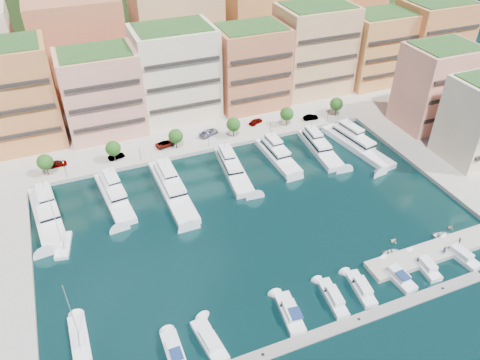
{
  "coord_description": "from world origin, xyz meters",
  "views": [
    {
      "loc": [
        -31.77,
        -69.08,
        66.4
      ],
      "look_at": [
        -0.54,
        7.8,
        6.0
      ],
      "focal_mm": 35.0,
      "sensor_mm": 36.0,
      "label": 1
    }
  ],
  "objects_px": {
    "yacht_2": "(171,187)",
    "car_5": "(311,117)",
    "tree_5": "(336,104)",
    "car_0": "(57,163)",
    "cruiser_1": "(175,353)",
    "yacht_0": "(46,212)",
    "yacht_1": "(114,194)",
    "lamppost_0": "(64,167)",
    "cruiser_6": "(361,289)",
    "tree_4": "(287,114)",
    "yacht_4": "(277,154)",
    "tender_1": "(394,240)",
    "yacht_3": "(232,167)",
    "car_4": "(256,121)",
    "cruiser_4": "(290,313)",
    "person_1": "(459,241)",
    "tender_0": "(391,253)",
    "sailboat_2": "(64,246)",
    "tender_3": "(451,227)",
    "cruiser_7": "(397,276)",
    "car_1": "(116,156)",
    "sailboat_0": "(80,339)",
    "tender_2": "(442,235)",
    "lamppost_3": "(271,125)",
    "cruiser_5": "(333,298)",
    "cruiser_9": "(459,255)",
    "car_3": "(209,132)",
    "tree_0": "(45,162)",
    "person_0": "(444,250)",
    "lamppost_2": "(208,137)",
    "tree_1": "(113,148)",
    "car_2": "(166,144)",
    "lamppost_1": "(140,151)",
    "tree_2": "(176,136)",
    "yacht_5": "(319,146)"
  },
  "relations": [
    {
      "from": "cruiser_7",
      "to": "car_1",
      "type": "bearing_deg",
      "value": 125.02
    },
    {
      "from": "cruiser_5",
      "to": "tree_0",
      "type": "bearing_deg",
      "value": 127.25
    },
    {
      "from": "cruiser_1",
      "to": "cruiser_4",
      "type": "bearing_deg",
      "value": -0.02
    },
    {
      "from": "tree_0",
      "to": "lamppost_2",
      "type": "relative_size",
      "value": 1.35
    },
    {
      "from": "cruiser_5",
      "to": "yacht_1",
      "type": "bearing_deg",
      "value": 124.97
    },
    {
      "from": "sailboat_0",
      "to": "car_0",
      "type": "height_order",
      "value": "sailboat_0"
    },
    {
      "from": "tender_0",
      "to": "cruiser_7",
      "type": "bearing_deg",
      "value": 148.06
    },
    {
      "from": "cruiser_5",
      "to": "person_1",
      "type": "bearing_deg",
      "value": 4.13
    },
    {
      "from": "tender_2",
      "to": "car_2",
      "type": "xyz_separation_m",
      "value": [
        -44.1,
        54.47,
        1.35
      ]
    },
    {
      "from": "car_2",
      "to": "car_3",
      "type": "xyz_separation_m",
      "value": [
        12.36,
        1.08,
        0.11
      ]
    },
    {
      "from": "tree_5",
      "to": "yacht_1",
      "type": "xyz_separation_m",
      "value": [
        -66.78,
        -13.82,
        -3.65
      ]
    },
    {
      "from": "yacht_0",
      "to": "yacht_1",
      "type": "relative_size",
      "value": 1.09
    },
    {
      "from": "tree_5",
      "to": "car_0",
      "type": "height_order",
      "value": "tree_5"
    },
    {
      "from": "tender_3",
      "to": "tender_0",
      "type": "xyz_separation_m",
      "value": [
        -16.25,
        -1.58,
        0.01
      ]
    },
    {
      "from": "car_4",
      "to": "person_0",
      "type": "distance_m",
      "value": 62.69
    },
    {
      "from": "cruiser_7",
      "to": "tender_2",
      "type": "xyz_separation_m",
      "value": [
        15.74,
        5.83,
        -0.18
      ]
    },
    {
      "from": "tree_1",
      "to": "cruiser_6",
      "type": "distance_m",
      "value": 67.47
    },
    {
      "from": "yacht_2",
      "to": "tender_3",
      "type": "relative_size",
      "value": 18.37
    },
    {
      "from": "cruiser_9",
      "to": "tender_3",
      "type": "distance_m",
      "value": 8.39
    },
    {
      "from": "yacht_2",
      "to": "car_5",
      "type": "relative_size",
      "value": 5.79
    },
    {
      "from": "yacht_0",
      "to": "yacht_1",
      "type": "distance_m",
      "value": 14.64
    },
    {
      "from": "yacht_4",
      "to": "cruiser_5",
      "type": "relative_size",
      "value": 1.98
    },
    {
      "from": "cruiser_6",
      "to": "tender_1",
      "type": "xyz_separation_m",
      "value": [
        13.39,
        8.29,
        -0.12
      ]
    },
    {
      "from": "tender_0",
      "to": "car_5",
      "type": "relative_size",
      "value": 0.83
    },
    {
      "from": "yacht_3",
      "to": "car_4",
      "type": "distance_m",
      "value": 23.21
    },
    {
      "from": "tree_4",
      "to": "tender_1",
      "type": "height_order",
      "value": "tree_4"
    },
    {
      "from": "lamppost_0",
      "to": "cruiser_6",
      "type": "distance_m",
      "value": 72.43
    },
    {
      "from": "tree_0",
      "to": "lamppost_3",
      "type": "height_order",
      "value": "tree_0"
    },
    {
      "from": "cruiser_9",
      "to": "sailboat_2",
      "type": "relative_size",
      "value": 0.7
    },
    {
      "from": "tree_2",
      "to": "cruiser_1",
      "type": "height_order",
      "value": "tree_2"
    },
    {
      "from": "car_0",
      "to": "car_1",
      "type": "bearing_deg",
      "value": -98.41
    },
    {
      "from": "cruiser_4",
      "to": "cruiser_7",
      "type": "distance_m",
      "value": 22.41
    },
    {
      "from": "car_5",
      "to": "person_0",
      "type": "bearing_deg",
      "value": -177.63
    },
    {
      "from": "person_1",
      "to": "car_0",
      "type": "bearing_deg",
      "value": -81.36
    },
    {
      "from": "car_1",
      "to": "car_4",
      "type": "bearing_deg",
      "value": -97.98
    },
    {
      "from": "tree_4",
      "to": "lamppost_2",
      "type": "xyz_separation_m",
      "value": [
        -24.0,
        -2.3,
        -0.92
      ]
    },
    {
      "from": "tree_5",
      "to": "cruiser_5",
      "type": "bearing_deg",
      "value": -121.65
    },
    {
      "from": "lamppost_3",
      "to": "sailboat_0",
      "type": "distance_m",
      "value": 73.89
    },
    {
      "from": "tree_5",
      "to": "cruiser_1",
      "type": "relative_size",
      "value": 0.69
    },
    {
      "from": "car_0",
      "to": "cruiser_1",
      "type": "bearing_deg",
      "value": -168.34
    },
    {
      "from": "car_3",
      "to": "sailboat_2",
      "type": "bearing_deg",
      "value": 100.53
    },
    {
      "from": "cruiser_4",
      "to": "person_1",
      "type": "relative_size",
      "value": 5.68
    },
    {
      "from": "yacht_5",
      "to": "yacht_4",
      "type": "bearing_deg",
      "value": 176.56
    },
    {
      "from": "tender_1",
      "to": "car_3",
      "type": "xyz_separation_m",
      "value": [
        -21.47,
        53.07,
        1.43
      ]
    },
    {
      "from": "lamppost_1",
      "to": "car_3",
      "type": "xyz_separation_m",
      "value": [
        19.99,
        5.57,
        -1.97
      ]
    },
    {
      "from": "car_3",
      "to": "tree_0",
      "type": "bearing_deg",
      "value": 69.48
    },
    {
      "from": "sailboat_2",
      "to": "tender_3",
      "type": "relative_size",
      "value": 9.55
    },
    {
      "from": "tender_2",
      "to": "sailboat_2",
      "type": "bearing_deg",
      "value": 78.59
    },
    {
      "from": "tree_4",
      "to": "cruiser_5",
      "type": "xyz_separation_m",
      "value": [
        -19.82,
        -58.1,
        -4.2
      ]
    },
    {
      "from": "tree_4",
      "to": "yacht_4",
      "type": "xyz_separation_m",
      "value": [
        -9.0,
        -12.67,
        -3.65
      ]
    }
  ]
}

